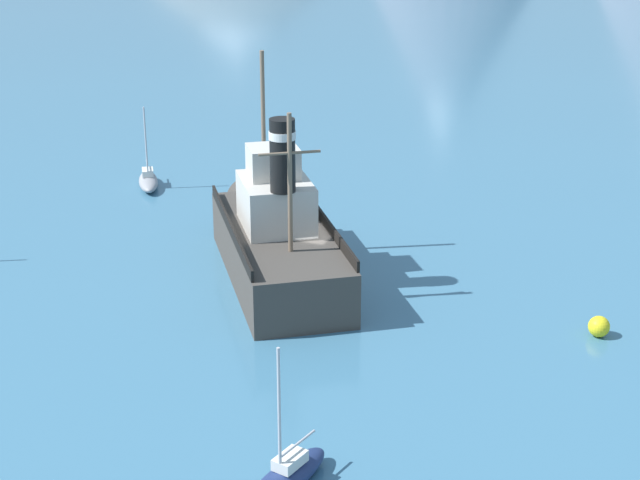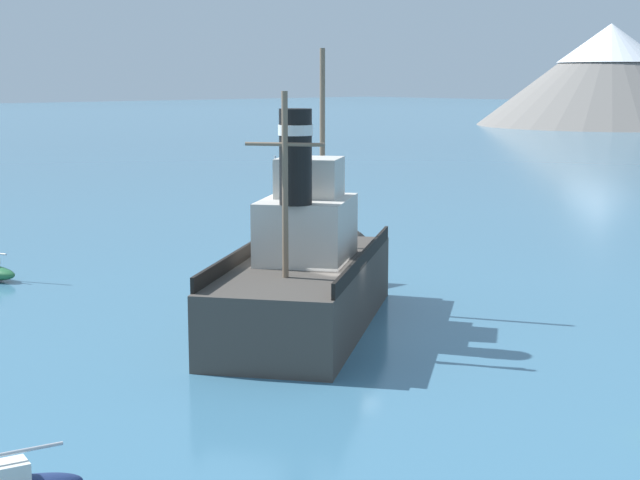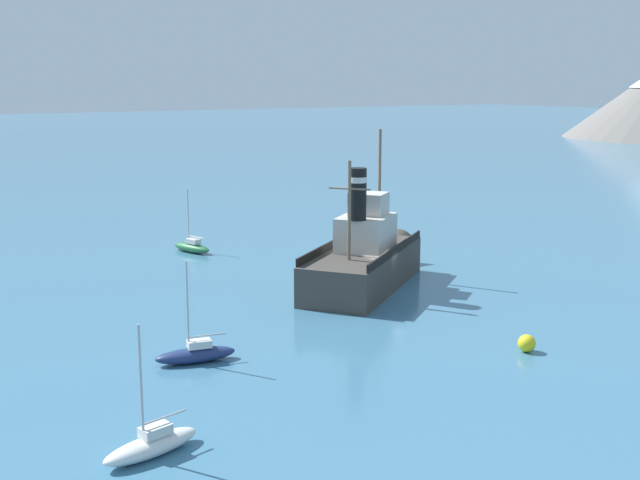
% 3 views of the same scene
% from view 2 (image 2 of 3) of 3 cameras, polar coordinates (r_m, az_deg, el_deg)
% --- Properties ---
extents(ground_plane, '(600.00, 600.00, 0.00)m').
position_cam_2_polar(ground_plane, '(34.22, 0.87, -5.50)').
color(ground_plane, teal).
extents(old_tugboat, '(11.23, 13.61, 9.90)m').
position_cam_2_polar(old_tugboat, '(35.15, -0.74, -2.03)').
color(old_tugboat, '#423D38').
rests_on(old_tugboat, ground).
extents(sailboat_grey, '(3.04, 3.77, 4.90)m').
position_cam_2_polar(sailboat_grey, '(50.58, -2.49, -0.12)').
color(sailboat_grey, gray).
rests_on(sailboat_grey, ground).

